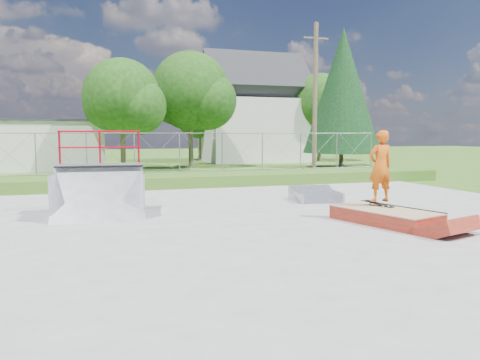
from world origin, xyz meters
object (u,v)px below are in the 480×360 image
object	(u,v)px
grind_box	(385,217)
flat_bank_ramp	(316,195)
quarter_pipe	(99,175)
skater	(380,169)

from	to	relation	value
grind_box	flat_bank_ramp	xyz separation A→B (m)	(0.14, 4.05, 0.03)
grind_box	flat_bank_ramp	size ratio (longest dim) A/B	1.86
quarter_pipe	flat_bank_ramp	world-z (taller)	quarter_pipe
grind_box	skater	bearing A→B (deg)	55.78
flat_bank_ramp	skater	size ratio (longest dim) A/B	0.84
grind_box	quarter_pipe	bearing A→B (deg)	138.95
quarter_pipe	skater	distance (m)	7.39
flat_bank_ramp	skater	xyz separation A→B (m)	(0.00, -3.58, 1.13)
grind_box	skater	size ratio (longest dim) A/B	1.56
quarter_pipe	flat_bank_ramp	bearing A→B (deg)	11.94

